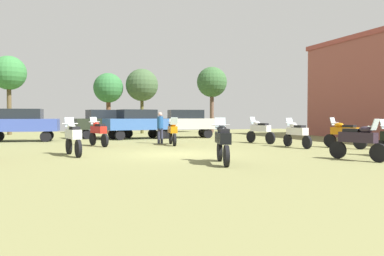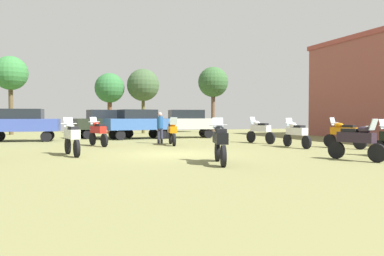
% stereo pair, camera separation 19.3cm
% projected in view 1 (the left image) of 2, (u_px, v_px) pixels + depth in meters
% --- Properties ---
extents(ground_plane, '(44.00, 52.00, 0.02)m').
position_uv_depth(ground_plane, '(175.00, 154.00, 15.67)').
color(ground_plane, olive).
extents(motorcycle_2, '(0.77, 2.22, 1.51)m').
position_uv_depth(motorcycle_2, '(260.00, 130.00, 22.00)').
color(motorcycle_2, black).
rests_on(motorcycle_2, ground).
extents(motorcycle_4, '(0.66, 2.13, 1.49)m').
position_uv_depth(motorcycle_4, '(173.00, 131.00, 20.63)').
color(motorcycle_4, black).
rests_on(motorcycle_4, ground).
extents(motorcycle_6, '(0.82, 2.15, 1.51)m').
position_uv_depth(motorcycle_6, '(223.00, 141.00, 12.50)').
color(motorcycle_6, black).
rests_on(motorcycle_6, ground).
extents(motorcycle_8, '(0.85, 2.08, 1.47)m').
position_uv_depth(motorcycle_8, '(358.00, 140.00, 13.46)').
color(motorcycle_8, black).
rests_on(motorcycle_8, ground).
extents(motorcycle_10, '(0.70, 2.14, 1.51)m').
position_uv_depth(motorcycle_10, '(73.00, 137.00, 15.05)').
color(motorcycle_10, black).
rests_on(motorcycle_10, ground).
extents(motorcycle_11, '(0.84, 2.11, 1.51)m').
position_uv_depth(motorcycle_11, '(98.00, 132.00, 19.90)').
color(motorcycle_11, black).
rests_on(motorcycle_11, ground).
extents(motorcycle_12, '(0.85, 2.19, 1.49)m').
position_uv_depth(motorcycle_12, '(344.00, 133.00, 18.62)').
color(motorcycle_12, black).
rests_on(motorcycle_12, ground).
extents(motorcycle_13, '(0.62, 2.23, 1.47)m').
position_uv_depth(motorcycle_13, '(297.00, 133.00, 19.01)').
color(motorcycle_13, black).
rests_on(motorcycle_13, ground).
extents(car_2, '(4.48, 2.28, 2.00)m').
position_uv_depth(car_2, '(186.00, 122.00, 27.49)').
color(car_2, black).
rests_on(car_2, ground).
extents(car_3, '(4.54, 2.49, 2.00)m').
position_uv_depth(car_3, '(137.00, 122.00, 26.09)').
color(car_3, black).
rests_on(car_3, ground).
extents(car_4, '(4.54, 2.50, 2.00)m').
position_uv_depth(car_4, '(105.00, 122.00, 27.27)').
color(car_4, black).
rests_on(car_4, ground).
extents(car_5, '(4.47, 2.24, 2.00)m').
position_uv_depth(car_5, '(22.00, 122.00, 23.47)').
color(car_5, black).
rests_on(car_5, ground).
extents(person_1, '(0.45, 0.45, 1.77)m').
position_uv_depth(person_1, '(160.00, 125.00, 21.70)').
color(person_1, '#303348').
rests_on(person_1, ground).
extents(tree_1, '(2.63, 2.63, 5.38)m').
position_uv_depth(tree_1, '(108.00, 89.00, 34.05)').
color(tree_1, brown).
rests_on(tree_1, ground).
extents(tree_4, '(2.90, 2.90, 5.81)m').
position_uv_depth(tree_4, '(142.00, 85.00, 34.52)').
color(tree_4, '#4C4924').
rests_on(tree_4, ground).
extents(tree_5, '(2.83, 2.83, 6.57)m').
position_uv_depth(tree_5, '(9.00, 74.00, 31.90)').
color(tree_5, brown).
rests_on(tree_5, ground).
extents(tree_6, '(2.88, 2.88, 6.26)m').
position_uv_depth(tree_6, '(212.00, 83.00, 36.64)').
color(tree_6, brown).
rests_on(tree_6, ground).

